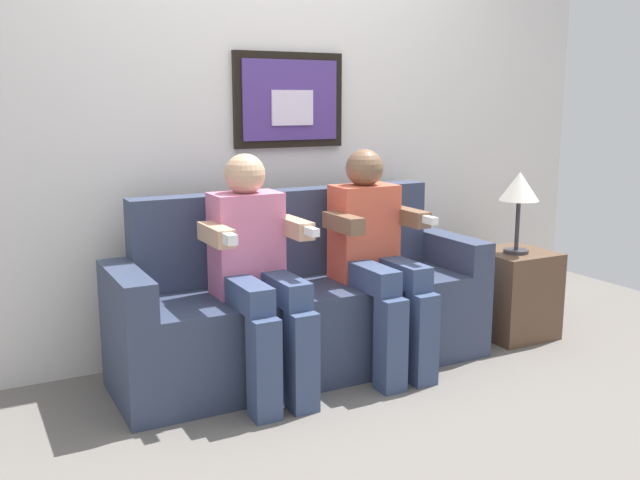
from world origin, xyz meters
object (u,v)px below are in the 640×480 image
(couch, at_px, (304,309))
(person_on_right, at_px, (376,252))
(person_on_left, at_px, (257,266))
(side_table_right, at_px, (513,293))
(table_lamp, at_px, (519,190))

(couch, distance_m, person_on_right, 0.47)
(person_on_left, relative_size, person_on_right, 1.00)
(side_table_right, bearing_deg, person_on_right, -176.45)
(couch, xyz_separation_m, table_lamp, (1.28, -0.14, 0.55))
(person_on_left, height_order, table_lamp, person_on_left)
(person_on_left, height_order, person_on_right, same)
(couch, height_order, person_on_left, person_on_left)
(table_lamp, bearing_deg, side_table_right, 48.28)
(couch, xyz_separation_m, person_on_left, (-0.32, -0.17, 0.29))
(person_on_left, relative_size, table_lamp, 2.41)
(couch, distance_m, side_table_right, 1.31)
(table_lamp, bearing_deg, person_on_right, -178.40)
(side_table_right, xyz_separation_m, table_lamp, (-0.03, -0.03, 0.61))
(person_on_right, bearing_deg, couch, 152.64)
(person_on_right, bearing_deg, side_table_right, 3.55)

